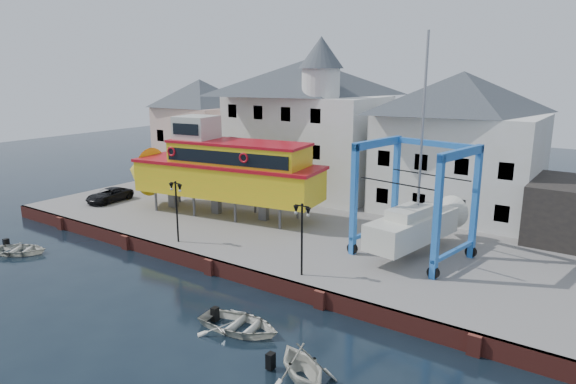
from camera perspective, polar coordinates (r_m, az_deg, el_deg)
The scene contains 14 objects.
ground at distance 32.50m, azimuth -8.66°, elevation -9.03°, with size 140.00×140.00×0.00m, color black.
hardstanding at distance 40.48m, azimuth 2.09°, elevation -3.54°, with size 44.00×22.00×1.00m, color slate.
quay_wall at distance 32.38m, azimuth -8.56°, elevation -8.16°, with size 44.00×0.47×1.00m.
building_pink at distance 55.84m, azimuth -9.62°, elevation 6.95°, with size 8.00×7.00×10.30m.
building_white_main at distance 47.81m, azimuth 2.08°, elevation 7.49°, with size 14.00×8.30×14.00m.
building_white_right at distance 42.64m, azimuth 18.43°, elevation 5.05°, with size 12.00×8.00×11.20m.
lamp_post_left at distance 34.74m, azimuth -12.34°, elevation -0.45°, with size 1.12×0.32×4.20m.
lamp_post_right at distance 28.42m, azimuth 1.56°, elevation -3.26°, with size 1.12×0.32×4.20m.
tour_boat at distance 41.11m, azimuth -8.04°, elevation 2.58°, with size 18.24×6.90×7.75m.
travel_lift at distance 33.24m, azimuth 14.42°, elevation -2.83°, with size 7.05×9.23×13.56m.
van at distance 47.64m, azimuth -19.24°, elevation -0.33°, with size 1.95×4.22×1.17m, color black.
motorboat_b at distance 25.94m, azimuth -5.41°, elevation -15.05°, with size 3.02×4.23×0.88m, color silver.
motorboat_c at distance 22.22m, azimuth 1.58°, elevation -20.37°, with size 2.85×3.30×1.74m, color silver.
motorboat_d at distance 40.11m, azimuth -27.73°, elevation -6.06°, with size 2.74×3.84×0.79m, color silver.
Camera 1 is at (20.95, -21.52, 12.40)m, focal length 32.00 mm.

